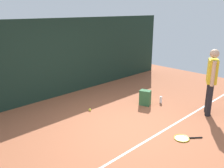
{
  "coord_description": "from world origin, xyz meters",
  "views": [
    {
      "loc": [
        -3.65,
        -3.31,
        2.62
      ],
      "look_at": [
        0.0,
        0.4,
        1.0
      ],
      "focal_mm": 38.48,
      "sensor_mm": 36.0,
      "label": 1
    }
  ],
  "objects_px": {
    "tennis_player": "(211,78)",
    "tennis_ball_near_player": "(90,110)",
    "water_bottle": "(161,100)",
    "tennis_racket": "(183,138)",
    "backpack": "(145,98)"
  },
  "relations": [
    {
      "from": "backpack",
      "to": "water_bottle",
      "type": "bearing_deg",
      "value": -139.47
    },
    {
      "from": "tennis_racket",
      "to": "water_bottle",
      "type": "xyz_separation_m",
      "value": [
        1.36,
        1.5,
        0.09
      ]
    },
    {
      "from": "tennis_ball_near_player",
      "to": "water_bottle",
      "type": "bearing_deg",
      "value": -28.78
    },
    {
      "from": "tennis_player",
      "to": "tennis_racket",
      "type": "relative_size",
      "value": 2.92
    },
    {
      "from": "tennis_player",
      "to": "water_bottle",
      "type": "distance_m",
      "value": 1.57
    },
    {
      "from": "tennis_player",
      "to": "water_bottle",
      "type": "height_order",
      "value": "tennis_player"
    },
    {
      "from": "backpack",
      "to": "tennis_ball_near_player",
      "type": "xyz_separation_m",
      "value": [
        -1.41,
        0.77,
        -0.18
      ]
    },
    {
      "from": "tennis_player",
      "to": "tennis_ball_near_player",
      "type": "distance_m",
      "value": 3.24
    },
    {
      "from": "water_bottle",
      "to": "tennis_player",
      "type": "bearing_deg",
      "value": -79.32
    },
    {
      "from": "tennis_player",
      "to": "tennis_racket",
      "type": "height_order",
      "value": "tennis_player"
    },
    {
      "from": "tennis_player",
      "to": "backpack",
      "type": "bearing_deg",
      "value": -94.99
    },
    {
      "from": "backpack",
      "to": "tennis_ball_near_player",
      "type": "bearing_deg",
      "value": 41.05
    },
    {
      "from": "tennis_racket",
      "to": "tennis_ball_near_player",
      "type": "bearing_deg",
      "value": -38.87
    },
    {
      "from": "backpack",
      "to": "tennis_ball_near_player",
      "type": "height_order",
      "value": "backpack"
    },
    {
      "from": "tennis_ball_near_player",
      "to": "tennis_player",
      "type": "bearing_deg",
      "value": -47.81
    }
  ]
}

